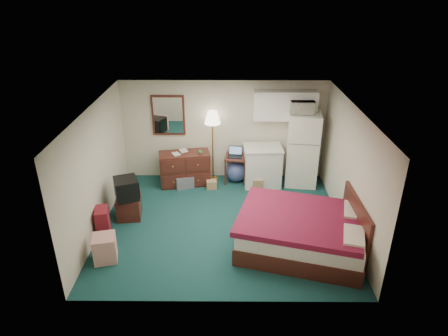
{
  "coord_description": "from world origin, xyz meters",
  "views": [
    {
      "loc": [
        0.07,
        -7.08,
        4.68
      ],
      "look_at": [
        0.02,
        0.09,
        1.25
      ],
      "focal_mm": 32.0,
      "sensor_mm": 36.0,
      "label": 1
    }
  ],
  "objects_px": {
    "dresser": "(185,168)",
    "tv_stand": "(129,207)",
    "fridge": "(302,149)",
    "suitcase": "(103,223)",
    "kitchen_counter": "(262,166)",
    "desk": "(236,169)",
    "bed": "(301,232)",
    "floor_lamp": "(213,146)"
  },
  "relations": [
    {
      "from": "dresser",
      "to": "tv_stand",
      "type": "xyz_separation_m",
      "value": [
        -1.06,
        -1.54,
        -0.17
      ]
    },
    {
      "from": "tv_stand",
      "to": "suitcase",
      "type": "relative_size",
      "value": 0.83
    },
    {
      "from": "dresser",
      "to": "tv_stand",
      "type": "bearing_deg",
      "value": -134.92
    },
    {
      "from": "fridge",
      "to": "bed",
      "type": "xyz_separation_m",
      "value": [
        -0.44,
        -2.72,
        -0.55
      ]
    },
    {
      "from": "dresser",
      "to": "desk",
      "type": "xyz_separation_m",
      "value": [
        1.28,
        0.13,
        -0.07
      ]
    },
    {
      "from": "dresser",
      "to": "bed",
      "type": "height_order",
      "value": "dresser"
    },
    {
      "from": "fridge",
      "to": "tv_stand",
      "type": "relative_size",
      "value": 3.4
    },
    {
      "from": "kitchen_counter",
      "to": "bed",
      "type": "height_order",
      "value": "kitchen_counter"
    },
    {
      "from": "floor_lamp",
      "to": "desk",
      "type": "height_order",
      "value": "floor_lamp"
    },
    {
      "from": "kitchen_counter",
      "to": "desk",
      "type": "bearing_deg",
      "value": 164.22
    },
    {
      "from": "dresser",
      "to": "desk",
      "type": "relative_size",
      "value": 1.77
    },
    {
      "from": "fridge",
      "to": "suitcase",
      "type": "height_order",
      "value": "fridge"
    },
    {
      "from": "dresser",
      "to": "bed",
      "type": "bearing_deg",
      "value": -57.77
    },
    {
      "from": "tv_stand",
      "to": "floor_lamp",
      "type": "bearing_deg",
      "value": 38.96
    },
    {
      "from": "bed",
      "to": "tv_stand",
      "type": "bearing_deg",
      "value": 178.02
    },
    {
      "from": "bed",
      "to": "suitcase",
      "type": "distance_m",
      "value": 3.85
    },
    {
      "from": "dresser",
      "to": "floor_lamp",
      "type": "xyz_separation_m",
      "value": [
        0.69,
        0.25,
        0.49
      ]
    },
    {
      "from": "floor_lamp",
      "to": "tv_stand",
      "type": "height_order",
      "value": "floor_lamp"
    },
    {
      "from": "dresser",
      "to": "fridge",
      "type": "distance_m",
      "value": 2.92
    },
    {
      "from": "desk",
      "to": "tv_stand",
      "type": "relative_size",
      "value": 1.29
    },
    {
      "from": "desk",
      "to": "kitchen_counter",
      "type": "distance_m",
      "value": 0.66
    },
    {
      "from": "desk",
      "to": "kitchen_counter",
      "type": "height_order",
      "value": "kitchen_counter"
    },
    {
      "from": "kitchen_counter",
      "to": "tv_stand",
      "type": "bearing_deg",
      "value": -155.78
    },
    {
      "from": "suitcase",
      "to": "floor_lamp",
      "type": "bearing_deg",
      "value": 37.7
    },
    {
      "from": "dresser",
      "to": "desk",
      "type": "height_order",
      "value": "dresser"
    },
    {
      "from": "tv_stand",
      "to": "desk",
      "type": "bearing_deg",
      "value": 28.85
    },
    {
      "from": "floor_lamp",
      "to": "fridge",
      "type": "height_order",
      "value": "fridge"
    },
    {
      "from": "kitchen_counter",
      "to": "fridge",
      "type": "xyz_separation_m",
      "value": [
        0.97,
        0.09,
        0.43
      ]
    },
    {
      "from": "dresser",
      "to": "kitchen_counter",
      "type": "bearing_deg",
      "value": -10.84
    },
    {
      "from": "dresser",
      "to": "floor_lamp",
      "type": "bearing_deg",
      "value": 9.53
    },
    {
      "from": "desk",
      "to": "suitcase",
      "type": "height_order",
      "value": "desk"
    },
    {
      "from": "tv_stand",
      "to": "suitcase",
      "type": "bearing_deg",
      "value": -120.81
    },
    {
      "from": "tv_stand",
      "to": "suitcase",
      "type": "xyz_separation_m",
      "value": [
        -0.34,
        -0.76,
        0.08
      ]
    },
    {
      "from": "bed",
      "to": "fridge",
      "type": "bearing_deg",
      "value": 96.34
    },
    {
      "from": "desk",
      "to": "tv_stand",
      "type": "height_order",
      "value": "desk"
    },
    {
      "from": "floor_lamp",
      "to": "fridge",
      "type": "relative_size",
      "value": 0.99
    },
    {
      "from": "floor_lamp",
      "to": "desk",
      "type": "distance_m",
      "value": 0.82
    },
    {
      "from": "kitchen_counter",
      "to": "tv_stand",
      "type": "xyz_separation_m",
      "value": [
        -2.97,
        -1.53,
        -0.24
      ]
    },
    {
      "from": "dresser",
      "to": "suitcase",
      "type": "bearing_deg",
      "value": -131.73
    },
    {
      "from": "floor_lamp",
      "to": "kitchen_counter",
      "type": "height_order",
      "value": "floor_lamp"
    },
    {
      "from": "dresser",
      "to": "tv_stand",
      "type": "relative_size",
      "value": 2.27
    },
    {
      "from": "kitchen_counter",
      "to": "tv_stand",
      "type": "height_order",
      "value": "kitchen_counter"
    }
  ]
}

